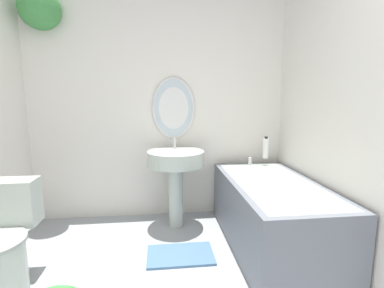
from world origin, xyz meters
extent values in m
cube|color=silver|center=(0.00, 2.44, 1.20)|extent=(2.76, 0.06, 2.40)
ellipsoid|color=silver|center=(0.14, 2.40, 1.17)|extent=(0.44, 0.02, 0.64)
ellipsoid|color=silver|center=(0.14, 2.39, 1.17)|extent=(0.40, 0.01, 0.60)
sphere|color=#3D8442|center=(-1.07, 2.30, 2.07)|extent=(0.37, 0.37, 0.37)
cube|color=silver|center=(1.35, 1.21, 1.20)|extent=(0.06, 2.53, 2.40)
cube|color=#B2BCB2|center=(-1.05, 1.46, 0.55)|extent=(0.35, 0.19, 0.33)
cylinder|color=#B2BCB2|center=(0.14, 2.10, 0.31)|extent=(0.14, 0.14, 0.63)
cylinder|color=#B2BCB2|center=(0.14, 2.10, 0.70)|extent=(0.55, 0.55, 0.14)
cylinder|color=silver|center=(0.14, 2.25, 0.82)|extent=(0.02, 0.02, 0.10)
cube|color=slate|center=(0.94, 1.64, 0.28)|extent=(0.72, 1.45, 0.57)
cube|color=#B2BCB2|center=(0.94, 1.64, 0.55)|extent=(0.62, 1.35, 0.04)
cylinder|color=silver|center=(0.94, 2.26, 0.61)|extent=(0.04, 0.04, 0.08)
cylinder|color=white|center=(1.09, 2.23, 0.75)|extent=(0.06, 0.06, 0.20)
cylinder|color=black|center=(1.09, 2.23, 0.86)|extent=(0.03, 0.03, 0.02)
cube|color=#4C7093|center=(0.14, 1.55, 0.01)|extent=(0.54, 0.34, 0.02)
camera|label=1|loc=(-0.01, -0.53, 1.26)|focal=26.00mm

